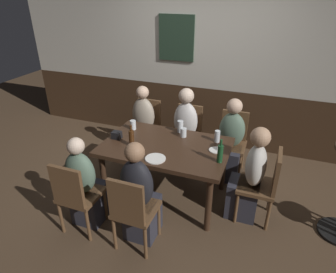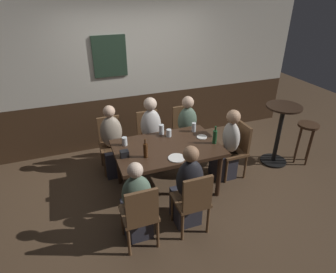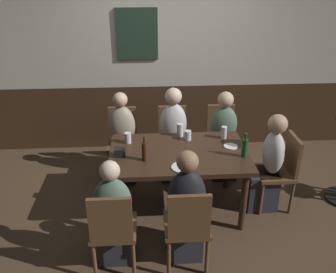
{
  "view_description": "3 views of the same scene",
  "coord_description": "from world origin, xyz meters",
  "px_view_note": "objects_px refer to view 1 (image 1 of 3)",
  "views": [
    {
      "loc": [
        1.09,
        -2.82,
        2.42
      ],
      "look_at": [
        0.07,
        -0.1,
        0.91
      ],
      "focal_mm": 31.43,
      "sensor_mm": 36.0,
      "label": 1
    },
    {
      "loc": [
        -1.19,
        -3.25,
        2.76
      ],
      "look_at": [
        -0.0,
        -0.04,
        0.92
      ],
      "focal_mm": 30.54,
      "sensor_mm": 36.0,
      "label": 2
    },
    {
      "loc": [
        -0.33,
        -3.34,
        2.56
      ],
      "look_at": [
        -0.11,
        0.09,
        0.88
      ],
      "focal_mm": 38.24,
      "sensor_mm": 36.0,
      "label": 3
    }
  ],
  "objects_px": {
    "chair_mid_far": "(188,132)",
    "beer_bottle_green": "(220,153)",
    "person_mid_far": "(184,136)",
    "plate_white_small": "(216,150)",
    "person_left_far": "(143,130)",
    "person_head_east": "(249,180)",
    "beer_glass_half": "(183,133)",
    "person_left_near": "(86,188)",
    "beer_bottle_brown": "(131,138)",
    "tumbler_water": "(133,125)",
    "condiment_caddy": "(117,135)",
    "dining_table": "(166,151)",
    "chair_left_near": "(76,194)",
    "pint_glass_stout": "(217,137)",
    "chair_left_far": "(147,125)",
    "person_mid_near": "(140,199)",
    "plate_white_large": "(155,159)",
    "chair_right_far": "(232,139)",
    "highball_clear": "(180,127)",
    "person_right_far": "(230,146)",
    "chair_head_east": "(264,183)",
    "chair_mid_near": "(132,209)"
  },
  "relations": [
    {
      "from": "dining_table",
      "to": "beer_glass_half",
      "type": "bearing_deg",
      "value": 65.27
    },
    {
      "from": "chair_mid_far",
      "to": "beer_bottle_brown",
      "type": "xyz_separation_m",
      "value": [
        -0.36,
        -1.05,
        0.35
      ]
    },
    {
      "from": "chair_head_east",
      "to": "person_head_east",
      "type": "height_order",
      "value": "person_head_east"
    },
    {
      "from": "plate_white_large",
      "to": "person_mid_near",
      "type": "bearing_deg",
      "value": -91.39
    },
    {
      "from": "chair_mid_far",
      "to": "chair_left_far",
      "type": "height_order",
      "value": "same"
    },
    {
      "from": "person_left_far",
      "to": "pint_glass_stout",
      "type": "distance_m",
      "value": 1.31
    },
    {
      "from": "chair_mid_near",
      "to": "chair_left_far",
      "type": "height_order",
      "value": "same"
    },
    {
      "from": "person_left_near",
      "to": "condiment_caddy",
      "type": "distance_m",
      "value": 0.75
    },
    {
      "from": "tumbler_water",
      "to": "pint_glass_stout",
      "type": "bearing_deg",
      "value": 2.5
    },
    {
      "from": "person_head_east",
      "to": "beer_glass_half",
      "type": "xyz_separation_m",
      "value": [
        -0.86,
        0.28,
        0.3
      ]
    },
    {
      "from": "person_head_east",
      "to": "highball_clear",
      "type": "height_order",
      "value": "person_head_east"
    },
    {
      "from": "chair_left_far",
      "to": "person_mid_far",
      "type": "bearing_deg",
      "value": -13.85
    },
    {
      "from": "chair_right_far",
      "to": "person_right_far",
      "type": "xyz_separation_m",
      "value": [
        -0.0,
        -0.16,
        -0.02
      ]
    },
    {
      "from": "beer_bottle_brown",
      "to": "plate_white_small",
      "type": "height_order",
      "value": "beer_bottle_brown"
    },
    {
      "from": "plate_white_small",
      "to": "condiment_caddy",
      "type": "height_order",
      "value": "condiment_caddy"
    },
    {
      "from": "tumbler_water",
      "to": "condiment_caddy",
      "type": "bearing_deg",
      "value": -103.23
    },
    {
      "from": "condiment_caddy",
      "to": "beer_bottle_brown",
      "type": "bearing_deg",
      "value": -22.27
    },
    {
      "from": "chair_left_near",
      "to": "beer_bottle_green",
      "type": "distance_m",
      "value": 1.56
    },
    {
      "from": "chair_left_far",
      "to": "highball_clear",
      "type": "xyz_separation_m",
      "value": [
        0.7,
        -0.5,
        0.31
      ]
    },
    {
      "from": "chair_mid_far",
      "to": "beer_bottle_green",
      "type": "bearing_deg",
      "value": -57.08
    },
    {
      "from": "person_mid_near",
      "to": "beer_glass_half",
      "type": "bearing_deg",
      "value": 82.74
    },
    {
      "from": "chair_mid_near",
      "to": "person_right_far",
      "type": "xyz_separation_m",
      "value": [
        0.65,
        1.62,
        -0.02
      ]
    },
    {
      "from": "plate_white_small",
      "to": "dining_table",
      "type": "bearing_deg",
      "value": -172.45
    },
    {
      "from": "person_mid_near",
      "to": "beer_bottle_green",
      "type": "distance_m",
      "value": 0.96
    },
    {
      "from": "chair_mid_far",
      "to": "person_mid_far",
      "type": "bearing_deg",
      "value": -90.0
    },
    {
      "from": "person_mid_near",
      "to": "beer_bottle_brown",
      "type": "xyz_separation_m",
      "value": [
        -0.36,
        0.57,
        0.36
      ]
    },
    {
      "from": "beer_glass_half",
      "to": "beer_bottle_green",
      "type": "relative_size",
      "value": 0.42
    },
    {
      "from": "chair_mid_far",
      "to": "person_left_far",
      "type": "relative_size",
      "value": 0.76
    },
    {
      "from": "chair_mid_far",
      "to": "chair_left_near",
      "type": "distance_m",
      "value": 1.9
    },
    {
      "from": "chair_mid_near",
      "to": "plate_white_large",
      "type": "bearing_deg",
      "value": 89.01
    },
    {
      "from": "person_head_east",
      "to": "pint_glass_stout",
      "type": "xyz_separation_m",
      "value": [
        -0.45,
        0.3,
        0.32
      ]
    },
    {
      "from": "pint_glass_stout",
      "to": "tumbler_water",
      "type": "xyz_separation_m",
      "value": [
        -1.09,
        -0.05,
        -0.01
      ]
    },
    {
      "from": "person_head_east",
      "to": "person_mid_near",
      "type": "bearing_deg",
      "value": -143.68
    },
    {
      "from": "person_left_near",
      "to": "person_right_far",
      "type": "distance_m",
      "value": 1.95
    },
    {
      "from": "person_left_far",
      "to": "plate_white_small",
      "type": "relative_size",
      "value": 7.64
    },
    {
      "from": "dining_table",
      "to": "person_left_far",
      "type": "xyz_separation_m",
      "value": [
        -0.65,
        0.73,
        -0.17
      ]
    },
    {
      "from": "person_head_east",
      "to": "person_right_far",
      "type": "distance_m",
      "value": 0.8
    },
    {
      "from": "pint_glass_stout",
      "to": "chair_right_far",
      "type": "bearing_deg",
      "value": 80.04
    },
    {
      "from": "person_right_far",
      "to": "condiment_caddy",
      "type": "bearing_deg",
      "value": -148.37
    },
    {
      "from": "dining_table",
      "to": "chair_right_far",
      "type": "xyz_separation_m",
      "value": [
        0.65,
        0.89,
        -0.16
      ]
    },
    {
      "from": "chair_left_far",
      "to": "person_left_near",
      "type": "bearing_deg",
      "value": -90.0
    },
    {
      "from": "condiment_caddy",
      "to": "dining_table",
      "type": "bearing_deg",
      "value": 4.93
    },
    {
      "from": "chair_mid_far",
      "to": "person_left_near",
      "type": "distance_m",
      "value": 1.74
    },
    {
      "from": "person_right_far",
      "to": "condiment_caddy",
      "type": "height_order",
      "value": "person_right_far"
    },
    {
      "from": "chair_mid_near",
      "to": "plate_white_small",
      "type": "xyz_separation_m",
      "value": [
        0.58,
        0.97,
        0.25
      ]
    },
    {
      "from": "chair_mid_far",
      "to": "person_head_east",
      "type": "height_order",
      "value": "person_head_east"
    },
    {
      "from": "person_mid_far",
      "to": "plate_white_small",
      "type": "height_order",
      "value": "person_mid_far"
    },
    {
      "from": "highball_clear",
      "to": "condiment_caddy",
      "type": "xyz_separation_m",
      "value": [
        -0.67,
        -0.44,
        -0.02
      ]
    },
    {
      "from": "beer_bottle_green",
      "to": "plate_white_small",
      "type": "distance_m",
      "value": 0.26
    },
    {
      "from": "beer_bottle_green",
      "to": "plate_white_large",
      "type": "xyz_separation_m",
      "value": [
        -0.66,
        -0.19,
        -0.1
      ]
    }
  ]
}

